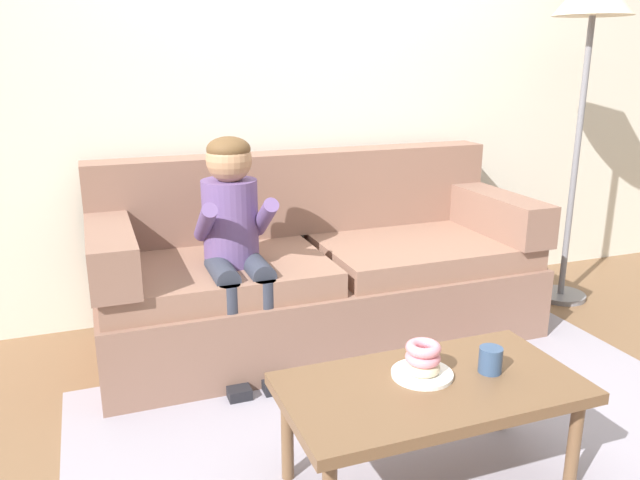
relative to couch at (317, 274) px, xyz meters
The scene contains 13 objects.
ground 0.92m from the couch, 87.41° to the right, with size 10.00×10.00×0.00m, color brown.
wall_back 1.19m from the couch, 86.01° to the left, with size 8.00×0.10×2.80m, color silver.
area_rug 1.15m from the couch, 88.00° to the right, with size 2.65×1.76×0.01m, color #9993A3.
couch is the anchor object (origin of this frame).
coffee_table 1.33m from the couch, 93.57° to the right, with size 1.00×0.52×0.40m.
person_child 0.62m from the couch, 156.59° to the right, with size 0.34×0.58×1.10m.
plate 1.28m from the couch, 94.02° to the right, with size 0.21×0.21×0.01m, color white.
donut 1.28m from the couch, 94.02° to the right, with size 0.12×0.12×0.04m, color beige.
donut_second 1.28m from the couch, 94.02° to the right, with size 0.12×0.12×0.04m, color pink.
donut_third 1.29m from the couch, 94.02° to the right, with size 0.12×0.12×0.04m, color pink.
mug 1.34m from the couch, 83.89° to the right, with size 0.08×0.08×0.09m, color #334C72.
toy_controller 1.01m from the couch, 52.47° to the right, with size 0.23×0.09×0.05m.
floor_lamp 2.08m from the couch, ahead, with size 0.43×0.43×1.92m.
Camera 1 is at (-1.12, -2.09, 1.45)m, focal length 35.23 mm.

